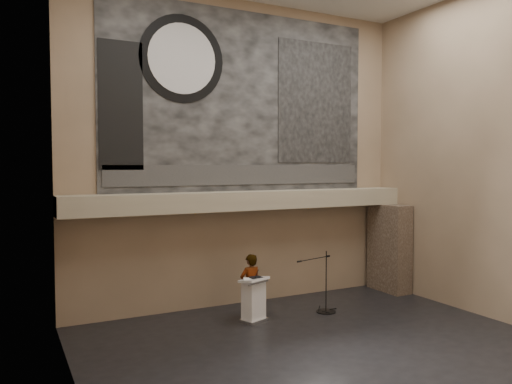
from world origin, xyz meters
TOP-DOWN VIEW (x-y plane):
  - floor at (0.00, 0.00)m, footprint 10.00×10.00m
  - wall_back at (0.00, 4.00)m, footprint 10.00×0.02m
  - wall_front at (0.00, -4.00)m, footprint 10.00×0.02m
  - wall_left at (-5.00, 0.00)m, footprint 0.02×8.00m
  - wall_right at (5.00, 0.00)m, footprint 0.02×8.00m
  - soffit at (0.00, 3.60)m, footprint 10.00×0.80m
  - sprinkler_left at (-1.60, 3.55)m, footprint 0.04×0.04m
  - sprinkler_right at (1.90, 3.55)m, footprint 0.04×0.04m
  - banner at (0.00, 3.97)m, footprint 8.00×0.05m
  - banner_text_strip at (0.00, 3.93)m, footprint 7.76×0.02m
  - banner_clock_rim at (-1.80, 3.93)m, footprint 2.30×0.02m
  - banner_clock_face at (-1.80, 3.91)m, footprint 1.84×0.02m
  - banner_building_print at (2.40, 3.93)m, footprint 2.60×0.02m
  - banner_brick_print at (-3.40, 3.93)m, footprint 1.10×0.02m
  - stone_pier at (4.65, 3.15)m, footprint 0.60×1.40m
  - lectern at (-0.54, 2.28)m, footprint 0.80×0.69m
  - binder at (-0.48, 2.25)m, footprint 0.30×0.25m
  - papers at (-0.70, 2.27)m, footprint 0.31×0.36m
  - speaker_person at (-0.45, 2.64)m, footprint 0.63×0.45m
  - mic_stand at (1.52, 2.13)m, footprint 1.32×0.54m

SIDE VIEW (x-z plane):
  - floor at x=0.00m, z-range 0.00..0.00m
  - mic_stand at x=1.52m, z-range -0.59..1.06m
  - lectern at x=-0.54m, z-range -0.01..1.12m
  - speaker_person at x=-0.45m, z-range 0.00..1.64m
  - papers at x=-0.70m, z-range 1.10..1.10m
  - binder at x=-0.48m, z-range 1.10..1.14m
  - stone_pier at x=4.65m, z-range 0.00..2.70m
  - sprinkler_left at x=-1.60m, z-range 2.64..2.70m
  - sprinkler_right at x=1.90m, z-range 2.64..2.70m
  - soffit at x=0.00m, z-range 2.70..3.20m
  - banner_text_strip at x=0.00m, z-range 3.38..3.93m
  - wall_back at x=0.00m, z-range 0.00..8.50m
  - wall_front at x=0.00m, z-range 0.00..8.50m
  - wall_left at x=-5.00m, z-range 0.00..8.50m
  - wall_right at x=5.00m, z-range 0.00..8.50m
  - banner_brick_print at x=-3.40m, z-range 3.80..7.00m
  - banner at x=0.00m, z-range 3.20..8.20m
  - banner_building_print at x=2.40m, z-range 4.00..7.60m
  - banner_clock_rim at x=-1.80m, z-range 5.55..7.85m
  - banner_clock_face at x=-1.80m, z-range 5.78..7.62m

